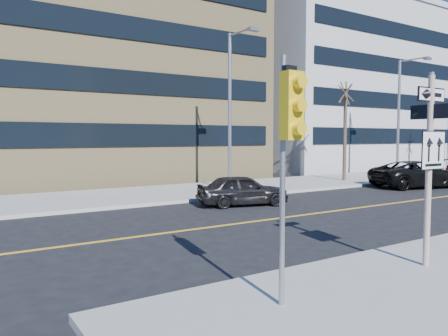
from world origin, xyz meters
TOP-DOWN VIEW (x-y plane):
  - ground at (0.00, 0.00)m, footprint 120.00×120.00m
  - far_sidewalk at (18.00, 12.00)m, footprint 66.00×6.00m
  - road_centerline at (12.00, 4.00)m, footprint 40.00×0.14m
  - sign_pole at (0.00, -2.51)m, footprint 0.92×0.92m
  - traffic_signal at (-4.00, -2.66)m, footprint 0.32×0.45m
  - parked_car_a at (2.06, 7.11)m, footprint 2.54×4.13m
  - parked_car_c at (14.38, 7.01)m, footprint 4.07×6.03m
  - streetlight_a at (4.00, 10.76)m, footprint 0.55×2.25m
  - streetlight_b at (18.00, 10.76)m, footprint 0.55×2.25m
  - street_tree_west at (13.00, 11.30)m, footprint 1.80×1.80m
  - building_brick at (2.00, 25.00)m, footprint 18.00×18.00m
  - building_grey_mid at (24.00, 24.00)m, footprint 20.00×16.00m
  - building_grey_far at (45.00, 27.00)m, footprint 18.00×18.00m

SIDE VIEW (x-z plane):
  - ground at x=0.00m, z-range 0.00..0.00m
  - road_centerline at x=12.00m, z-range 0.00..0.01m
  - far_sidewalk at x=18.00m, z-range 0.00..0.15m
  - parked_car_a at x=2.06m, z-range 0.00..1.31m
  - parked_car_c at x=14.38m, z-range 0.00..1.54m
  - sign_pole at x=0.00m, z-range 0.41..4.47m
  - traffic_signal at x=-4.00m, z-range 1.03..5.03m
  - streetlight_a at x=4.00m, z-range 0.76..8.76m
  - streetlight_b at x=18.00m, z-range 0.76..8.76m
  - street_tree_west at x=13.00m, z-range 2.35..8.70m
  - building_grey_mid at x=24.00m, z-range 0.00..15.00m
  - building_grey_far at x=45.00m, z-range 0.00..16.00m
  - building_brick at x=2.00m, z-range 0.00..18.00m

